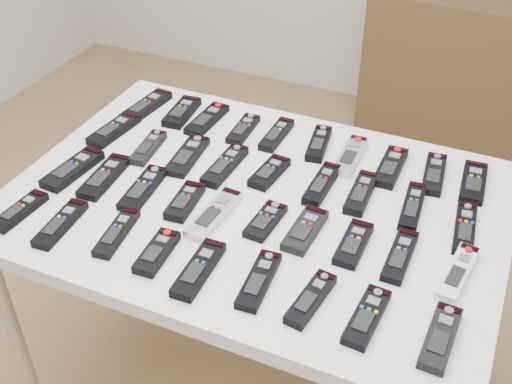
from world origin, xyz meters
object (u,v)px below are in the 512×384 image
at_px(remote_23, 214,214).
at_px(remote_27, 400,256).
at_px(remote_1, 182,112).
at_px(remote_19, 73,169).
at_px(remote_17, 412,206).
at_px(remote_22, 185,201).
at_px(remote_5, 319,144).
at_px(remote_25, 305,230).
at_px(remote_18, 465,228).
at_px(remote_33, 199,269).
at_px(remote_2, 207,119).
at_px(remote_30, 61,224).
at_px(remote_20, 105,177).
at_px(remote_7, 391,167).
at_px(remote_24, 266,221).
at_px(remote_28, 458,273).
at_px(remote_11, 148,148).
at_px(remote_31, 117,232).
at_px(remote_29, 20,211).
at_px(remote_35, 311,299).
at_px(remote_34, 259,280).
at_px(remote_13, 225,165).
at_px(remote_21, 143,188).
at_px(remote_9, 473,182).
at_px(remote_26, 353,244).
at_px(remote_37, 440,337).
at_px(remote_10, 114,130).
at_px(remote_6, 351,156).
at_px(remote_3, 243,129).
at_px(remote_15, 322,184).
at_px(remote_0, 146,106).
at_px(remote_14, 269,172).
at_px(remote_8, 434,174).
at_px(remote_4, 277,135).
at_px(remote_16, 361,193).
at_px(remote_32, 157,252).
at_px(remote_12, 187,156).

bearing_deg(remote_23, remote_27, 8.56).
bearing_deg(remote_1, remote_19, -112.17).
relative_size(remote_17, remote_22, 1.28).
xyz_separation_m(remote_5, remote_25, (0.10, -0.37, -0.00)).
bearing_deg(remote_18, remote_33, -148.69).
xyz_separation_m(remote_2, remote_30, (-0.10, -0.58, 0.00)).
bearing_deg(remote_20, remote_7, 22.52).
xyz_separation_m(remote_24, remote_28, (0.46, 0.01, 0.00)).
relative_size(remote_11, remote_31, 0.95).
distance_m(remote_25, remote_31, 0.45).
xyz_separation_m(remote_29, remote_35, (0.76, 0.01, 0.00)).
relative_size(remote_7, remote_34, 1.02).
distance_m(remote_13, remote_21, 0.23).
relative_size(remote_9, remote_26, 1.12).
bearing_deg(remote_33, remote_37, 0.68).
relative_size(remote_11, remote_37, 0.94).
bearing_deg(remote_30, remote_26, 14.05).
bearing_deg(remote_1, remote_22, -65.00).
distance_m(remote_18, remote_19, 1.02).
height_order(remote_10, remote_29, remote_10).
xyz_separation_m(remote_1, remote_18, (0.89, -0.21, -0.00)).
xyz_separation_m(remote_2, remote_20, (-0.11, -0.38, 0.00)).
relative_size(remote_30, remote_37, 1.02).
bearing_deg(remote_30, remote_33, -4.71).
bearing_deg(remote_25, remote_6, 91.49).
distance_m(remote_31, remote_37, 0.76).
height_order(remote_3, remote_37, remote_37).
xyz_separation_m(remote_7, remote_15, (-0.14, -0.15, 0.00)).
relative_size(remote_0, remote_31, 1.17).
distance_m(remote_7, remote_30, 0.87).
height_order(remote_3, remote_24, same).
bearing_deg(remote_6, remote_3, 176.95).
xyz_separation_m(remote_14, remote_20, (-0.39, -0.19, -0.00)).
bearing_deg(remote_30, remote_22, 36.40).
bearing_deg(remote_34, remote_14, 105.47).
distance_m(remote_3, remote_30, 0.62).
bearing_deg(remote_34, remote_31, 174.38).
bearing_deg(remote_8, remote_19, -162.90).
distance_m(remote_4, remote_22, 0.40).
bearing_deg(remote_33, remote_34, 8.12).
height_order(remote_1, remote_15, same).
distance_m(remote_9, remote_10, 1.02).
bearing_deg(remote_22, remote_28, -3.24).
relative_size(remote_15, remote_29, 1.13).
bearing_deg(remote_25, remote_16, 69.88).
xyz_separation_m(remote_7, remote_9, (0.22, 0.02, -0.00)).
bearing_deg(remote_32, remote_5, 68.52).
relative_size(remote_13, remote_23, 0.96).
bearing_deg(remote_32, remote_12, 104.96).
height_order(remote_19, remote_31, remote_19).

